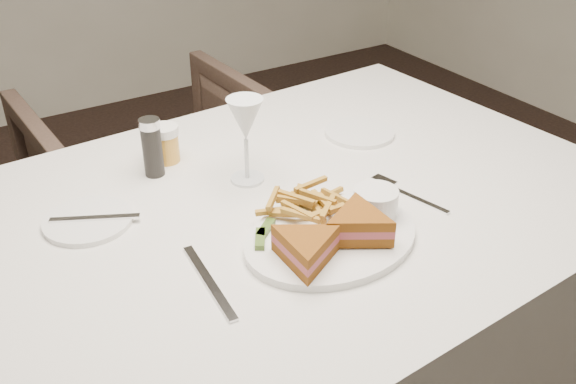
# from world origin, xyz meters

# --- Properties ---
(table) EXTENTS (1.43, 1.00, 0.75)m
(table) POSITION_xyz_m (0.17, 0.09, 0.38)
(table) COLOR silver
(table) RESTS_ON ground
(chair_far) EXTENTS (0.74, 0.69, 0.73)m
(chair_far) POSITION_xyz_m (0.24, 0.94, 0.36)
(chair_far) COLOR #48362C
(chair_far) RESTS_ON ground
(table_setting) EXTENTS (0.80, 0.60, 0.18)m
(table_setting) POSITION_xyz_m (0.17, 0.03, 0.79)
(table_setting) COLOR white
(table_setting) RESTS_ON table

